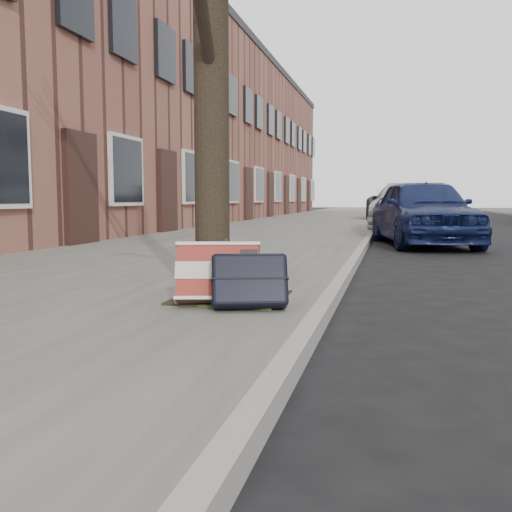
% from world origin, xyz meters
% --- Properties ---
extents(near_sidewalk, '(5.00, 70.00, 0.12)m').
position_xyz_m(near_sidewalk, '(-3.70, 15.00, 0.06)').
color(near_sidewalk, slate).
rests_on(near_sidewalk, ground).
extents(house_near, '(6.80, 40.00, 7.00)m').
position_xyz_m(house_near, '(-9.60, 16.00, 3.50)').
color(house_near, brown).
rests_on(house_near, ground).
extents(dirt_patch, '(0.85, 0.85, 0.02)m').
position_xyz_m(dirt_patch, '(-2.00, 1.20, 0.13)').
color(dirt_patch, black).
rests_on(dirt_patch, near_sidewalk).
extents(suitcase_red, '(0.67, 0.47, 0.47)m').
position_xyz_m(suitcase_red, '(-2.01, 0.89, 0.36)').
color(suitcase_red, maroon).
rests_on(suitcase_red, near_sidewalk).
extents(suitcase_navy, '(0.61, 0.47, 0.43)m').
position_xyz_m(suitcase_navy, '(-1.74, 0.77, 0.33)').
color(suitcase_navy, black).
rests_on(suitcase_navy, near_sidewalk).
extents(car_near_front, '(2.32, 4.18, 1.34)m').
position_xyz_m(car_near_front, '(-0.18, 8.57, 0.67)').
color(car_near_front, '#141E4A').
rests_on(car_near_front, ground).
extents(car_near_mid, '(2.27, 4.29, 1.34)m').
position_xyz_m(car_near_mid, '(-0.22, 12.53, 0.67)').
color(car_near_mid, '#AEB2B7').
rests_on(car_near_mid, ground).
extents(car_near_back, '(2.92, 5.70, 1.54)m').
position_xyz_m(car_near_back, '(-0.38, 21.24, 0.77)').
color(car_near_back, '#333338').
rests_on(car_near_back, ground).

